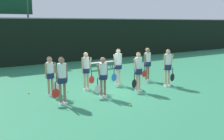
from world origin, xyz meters
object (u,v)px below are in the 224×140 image
object	(u,v)px
scoreboard	(6,7)
player_6	(118,64)
bench_courtside	(101,63)
player_2	(138,69)
tennis_ball_3	(68,91)
player_4	(50,73)
tennis_ball_4	(101,83)
player_5	(86,68)
tennis_ball_0	(93,82)
tennis_ball_1	(104,89)
player_7	(147,61)
player_3	(168,65)
tennis_ball_5	(29,93)
player_1	(103,74)
player_0	(62,76)
tennis_ball_2	(130,105)

from	to	relation	value
scoreboard	player_6	xyz separation A→B (m)	(3.09, -9.91, -3.08)
bench_courtside	player_2	size ratio (longest dim) A/B	1.18
bench_courtside	tennis_ball_3	size ratio (longest dim) A/B	30.63
player_4	tennis_ball_3	world-z (taller)	player_4
player_6	tennis_ball_4	distance (m)	1.39
player_5	tennis_ball_0	xyz separation A→B (m)	(0.96, 1.17, -0.99)
player_5	tennis_ball_1	world-z (taller)	player_5
player_5	player_7	distance (m)	3.58
player_3	player_5	size ratio (longest dim) A/B	1.04
tennis_ball_3	tennis_ball_5	bearing A→B (deg)	157.41
player_7	tennis_ball_4	xyz separation A→B (m)	(-2.41, 0.76, -1.02)
scoreboard	tennis_ball_0	bearing A→B (deg)	-75.10
player_1	player_0	bearing A→B (deg)	178.36
player_7	tennis_ball_4	distance (m)	2.72
scoreboard	player_1	xyz separation A→B (m)	(1.37, -11.34, -3.17)
scoreboard	tennis_ball_2	size ratio (longest dim) A/B	78.72
player_0	tennis_ball_4	xyz separation A→B (m)	(2.91, 2.11, -1.05)
tennis_ball_4	player_7	bearing A→B (deg)	-17.40
bench_courtside	tennis_ball_0	xyz separation A→B (m)	(-2.40, -3.26, -0.37)
player_6	tennis_ball_3	bearing A→B (deg)	170.00
player_7	tennis_ball_0	world-z (taller)	player_7
tennis_ball_4	tennis_ball_5	bearing A→B (deg)	178.83
player_4	player_5	xyz separation A→B (m)	(1.72, 0.05, 0.04)
tennis_ball_5	player_7	bearing A→B (deg)	-7.84
player_1	player_6	bearing A→B (deg)	39.35
player_4	scoreboard	bearing A→B (deg)	80.28
scoreboard	tennis_ball_3	size ratio (longest dim) A/B	78.36
player_2	player_4	distance (m)	3.81
player_5	player_7	world-z (taller)	player_7
player_6	tennis_ball_0	bearing A→B (deg)	115.96
player_1	player_7	bearing A→B (deg)	20.94
tennis_ball_5	player_3	bearing A→B (deg)	-20.38
player_5	tennis_ball_5	distance (m)	2.74
player_3	tennis_ball_4	xyz separation A→B (m)	(-2.47, 2.19, -1.04)
player_1	tennis_ball_4	bearing A→B (deg)	61.47
tennis_ball_3	bench_courtside	bearing A→B (deg)	45.42
scoreboard	tennis_ball_3	bearing A→B (deg)	-87.24
player_0	tennis_ball_5	distance (m)	2.52
player_1	player_5	xyz separation A→B (m)	(-0.02, 1.45, 0.03)
player_2	tennis_ball_0	world-z (taller)	player_2
player_0	tennis_ball_2	world-z (taller)	player_0
tennis_ball_1	tennis_ball_5	world-z (taller)	tennis_ball_5
tennis_ball_0	tennis_ball_2	size ratio (longest dim) A/B	0.96
player_5	player_3	bearing A→B (deg)	-18.39
scoreboard	player_5	size ratio (longest dim) A/B	3.07
player_4	tennis_ball_0	xyz separation A→B (m)	(2.68, 1.22, -0.95)
player_3	tennis_ball_4	distance (m)	3.46
player_1	player_6	xyz separation A→B (m)	(1.71, 1.42, 0.09)
tennis_ball_0	tennis_ball_5	world-z (taller)	tennis_ball_5
player_0	player_4	world-z (taller)	player_0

